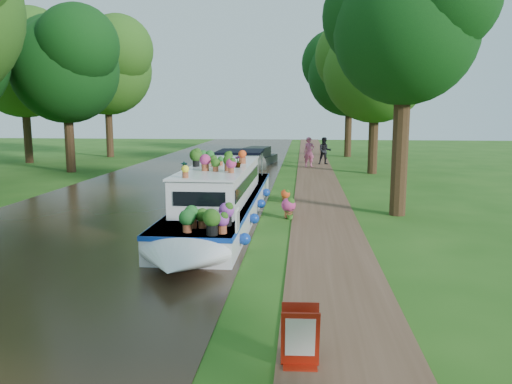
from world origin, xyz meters
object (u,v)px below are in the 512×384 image
object	(u,v)px
pedestrian_dark	(325,151)
pedestrian_pink	(309,152)
plant_boat	(221,196)
sandwich_board	(300,339)
second_boat	(255,159)

from	to	relation	value
pedestrian_dark	pedestrian_pink	bearing A→B (deg)	-125.66
plant_boat	pedestrian_pink	xyz separation A→B (m)	(3.07, 16.55, 0.15)
sandwich_board	second_boat	bearing A→B (deg)	94.37
plant_boat	sandwich_board	world-z (taller)	plant_boat
plant_boat	pedestrian_dark	size ratio (longest dim) A/B	7.31
plant_boat	second_boat	bearing A→B (deg)	91.68
second_boat	pedestrian_dark	xyz separation A→B (m)	(4.65, 1.21, 0.46)
pedestrian_dark	second_boat	bearing A→B (deg)	-168.68
plant_boat	sandwich_board	size ratio (longest dim) A/B	15.49
pedestrian_pink	pedestrian_dark	world-z (taller)	pedestrian_pink
plant_boat	pedestrian_pink	bearing A→B (deg)	79.48
sandwich_board	pedestrian_dark	world-z (taller)	pedestrian_dark
pedestrian_dark	sandwich_board	bearing A→B (deg)	-96.26
pedestrian_pink	second_boat	bearing A→B (deg)	157.08
plant_boat	pedestrian_pink	world-z (taller)	plant_boat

